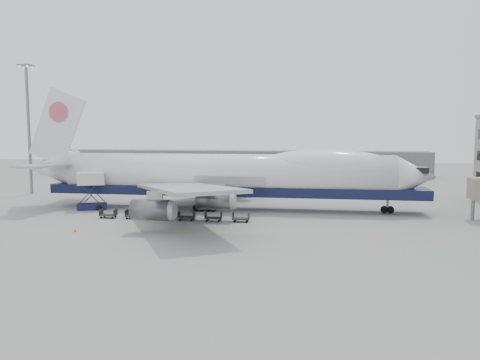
# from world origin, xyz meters

# --- Properties ---
(ground) EXTENTS (260.00, 260.00, 0.00)m
(ground) POSITION_xyz_m (0.00, 0.00, 0.00)
(ground) COLOR gray
(ground) RESTS_ON ground
(apron_line) EXTENTS (60.00, 0.15, 0.01)m
(apron_line) POSITION_xyz_m (0.00, -6.00, 0.01)
(apron_line) COLOR gold
(apron_line) RESTS_ON ground
(hangar) EXTENTS (110.00, 8.00, 7.00)m
(hangar) POSITION_xyz_m (-10.00, 70.00, 3.50)
(hangar) COLOR slate
(hangar) RESTS_ON ground
(floodlight_mast) EXTENTS (2.40, 2.40, 25.43)m
(floodlight_mast) POSITION_xyz_m (-42.00, 24.00, 14.27)
(floodlight_mast) COLOR slate
(floodlight_mast) RESTS_ON ground
(airliner) EXTENTS (67.00, 55.30, 19.98)m
(airliner) POSITION_xyz_m (0.64, 12.00, 5.62)
(airliner) COLOR white
(airliner) RESTS_ON ground
(catering_truck) EXTENTS (4.93, 4.13, 5.98)m
(catering_truck) POSITION_xyz_m (-21.33, 8.26, 3.42)
(catering_truck) COLOR #171945
(catering_truck) RESTS_ON ground
(traffic_cone) EXTENTS (0.37, 0.37, 0.54)m
(traffic_cone) POSITION_xyz_m (-15.71, -7.83, 0.26)
(traffic_cone) COLOR #FF490D
(traffic_cone) RESTS_ON ground
(dolly_0) EXTENTS (2.30, 1.35, 1.30)m
(dolly_0) POSITION_xyz_m (-15.59, 1.65, 0.53)
(dolly_0) COLOR #2D2D30
(dolly_0) RESTS_ON ground
(dolly_1) EXTENTS (2.30, 1.35, 1.30)m
(dolly_1) POSITION_xyz_m (-11.70, 1.65, 0.53)
(dolly_1) COLOR #2D2D30
(dolly_1) RESTS_ON ground
(dolly_2) EXTENTS (2.30, 1.35, 1.30)m
(dolly_2) POSITION_xyz_m (-7.82, 1.65, 0.53)
(dolly_2) COLOR #2D2D30
(dolly_2) RESTS_ON ground
(dolly_3) EXTENTS (2.30, 1.35, 1.30)m
(dolly_3) POSITION_xyz_m (-3.93, 1.65, 0.53)
(dolly_3) COLOR #2D2D30
(dolly_3) RESTS_ON ground
(dolly_4) EXTENTS (2.30, 1.35, 1.30)m
(dolly_4) POSITION_xyz_m (-0.04, 1.65, 0.53)
(dolly_4) COLOR #2D2D30
(dolly_4) RESTS_ON ground
(dolly_5) EXTENTS (2.30, 1.35, 1.30)m
(dolly_5) POSITION_xyz_m (3.85, 1.65, 0.53)
(dolly_5) COLOR #2D2D30
(dolly_5) RESTS_ON ground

